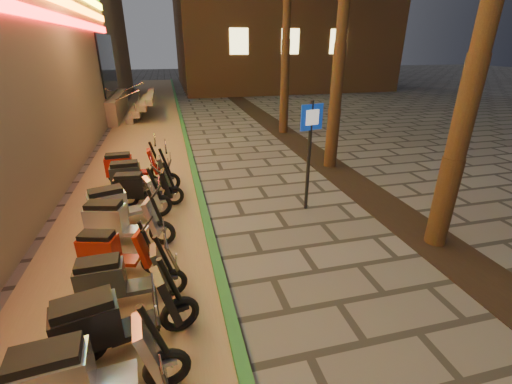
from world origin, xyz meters
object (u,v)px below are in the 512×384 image
object	(u,v)px
pedestrian_sign	(310,142)
scooter_5	(82,374)
scooter_7	(119,279)
scooter_11	(141,188)
scooter_8	(112,251)
scooter_10	(121,204)
scooter_6	(112,320)
scooter_12	(137,176)
scooter_13	(129,166)
scooter_9	(120,221)

from	to	relation	value
pedestrian_sign	scooter_5	xyz separation A→B (m)	(-4.27, -4.24, -1.16)
scooter_7	scooter_11	bearing A→B (deg)	85.81
scooter_8	scooter_10	world-z (taller)	scooter_10
scooter_10	scooter_6	bearing A→B (deg)	-103.73
pedestrian_sign	scooter_8	world-z (taller)	pedestrian_sign
scooter_7	scooter_12	xyz separation A→B (m)	(-0.01, 4.44, 0.05)
scooter_6	scooter_8	distance (m)	1.88
scooter_10	scooter_5	bearing A→B (deg)	-107.12
scooter_12	scooter_13	bearing A→B (deg)	104.54
pedestrian_sign	scooter_9	size ratio (longest dim) A/B	1.52
scooter_9	scooter_7	bearing A→B (deg)	-69.66
scooter_12	scooter_8	bearing A→B (deg)	-95.38
scooter_6	scooter_9	xyz separation A→B (m)	(-0.21, 2.84, -0.02)
scooter_9	scooter_12	xyz separation A→B (m)	(0.16, 2.56, 0.01)
scooter_6	scooter_12	xyz separation A→B (m)	(-0.04, 5.40, -0.01)
scooter_6	scooter_5	bearing A→B (deg)	-119.28
scooter_11	scooter_12	distance (m)	0.81
scooter_6	pedestrian_sign	bearing A→B (deg)	27.07
scooter_10	scooter_13	world-z (taller)	scooter_10
pedestrian_sign	scooter_12	size ratio (longest dim) A/B	1.49
scooter_7	scooter_9	xyz separation A→B (m)	(-0.18, 1.88, 0.04)
pedestrian_sign	scooter_12	xyz separation A→B (m)	(-4.10, 1.90, -1.17)
scooter_11	scooter_13	size ratio (longest dim) A/B	0.96
scooter_12	scooter_6	bearing A→B (deg)	-91.71
pedestrian_sign	scooter_11	size ratio (longest dim) A/B	1.60
scooter_9	scooter_11	size ratio (longest dim) A/B	1.05
scooter_7	scooter_8	bearing A→B (deg)	101.07
scooter_11	scooter_13	bearing A→B (deg)	110.32
scooter_10	scooter_13	xyz separation A→B (m)	(-0.06, 2.66, -0.02)
pedestrian_sign	scooter_7	xyz separation A→B (m)	(-4.09, -2.54, -1.22)
scooter_5	scooter_8	xyz separation A→B (m)	(-0.03, 2.60, -0.10)
scooter_5	scooter_11	world-z (taller)	scooter_5
pedestrian_sign	scooter_6	world-z (taller)	pedestrian_sign
scooter_7	scooter_10	distance (m)	2.71
scooter_9	scooter_13	size ratio (longest dim) A/B	1.01
pedestrian_sign	scooter_8	bearing A→B (deg)	-172.87
scooter_8	scooter_11	xyz separation A→B (m)	(0.34, 2.75, 0.05)
scooter_11	scooter_9	bearing A→B (deg)	-93.02
scooter_11	scooter_13	distance (m)	1.77
scooter_6	scooter_8	xyz separation A→B (m)	(-0.24, 1.86, -0.10)
scooter_5	scooter_10	bearing A→B (deg)	85.23
pedestrian_sign	scooter_5	bearing A→B (deg)	-148.92
scooter_7	scooter_11	xyz separation A→B (m)	(0.12, 3.64, 0.01)
scooter_9	scooter_10	xyz separation A→B (m)	(-0.05, 0.82, 0.01)
scooter_10	scooter_12	xyz separation A→B (m)	(0.22, 1.74, -0.00)
scooter_6	scooter_11	xyz separation A→B (m)	(0.09, 4.60, -0.05)
scooter_7	scooter_9	distance (m)	1.89
scooter_7	scooter_12	size ratio (longest dim) A/B	0.91
scooter_5	scooter_6	bearing A→B (deg)	68.92
scooter_6	scooter_8	bearing A→B (deg)	83.77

